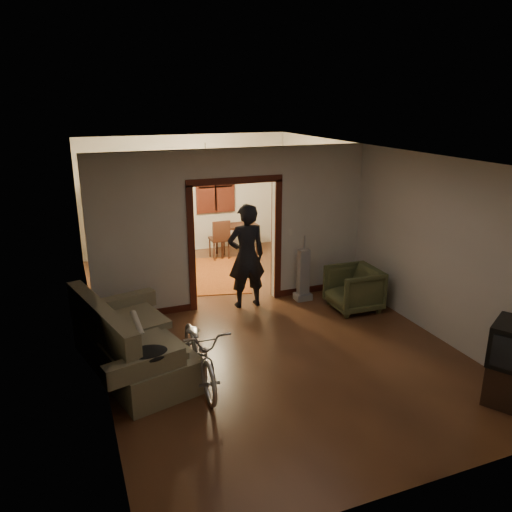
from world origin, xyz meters
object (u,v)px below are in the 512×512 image
locker (135,221)px  desk (237,240)px  armchair (354,289)px  sofa (133,335)px  bicycle (200,351)px  person (246,256)px

locker → desk: size_ratio=1.91×
armchair → locker: size_ratio=0.45×
sofa → desk: size_ratio=2.27×
bicycle → person: (1.45, 2.17, 0.50)m
bicycle → armchair: 3.44m
sofa → desk: sofa is taller
sofa → bicycle: (0.76, -0.65, -0.07)m
bicycle → person: size_ratio=0.90×
sofa → armchair: 3.99m
armchair → locker: locker is taller
bicycle → person: person is taller
desk → armchair: bearing=-60.0°
person → desk: 3.17m
bicycle → desk: (2.31, 5.16, -0.08)m
person → desk: person is taller
locker → desk: locker is taller
bicycle → desk: bicycle is taller
bicycle → person: 2.66m
armchair → locker: (-3.15, 4.22, 0.55)m
armchair → desk: armchair is taller
desk → bicycle: bearing=-96.7°
armchair → locker: 5.29m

